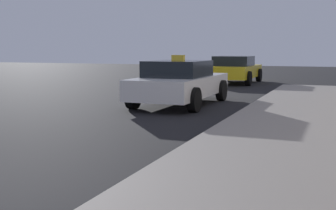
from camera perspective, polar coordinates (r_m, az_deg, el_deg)
name	(u,v)px	position (r m, az deg, el deg)	size (l,w,h in m)	color
car_white	(180,82)	(12.64, 1.58, 2.95)	(1.93, 4.28, 1.43)	white
car_yellow	(234,69)	(21.07, 8.60, 4.60)	(2.07, 4.18, 1.27)	yellow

